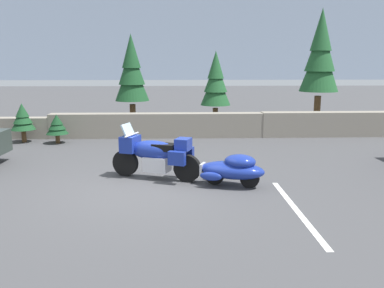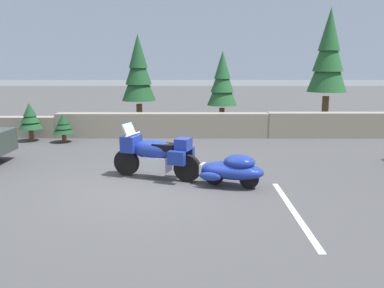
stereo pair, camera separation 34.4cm
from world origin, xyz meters
name	(u,v)px [view 1 (the left image)]	position (x,y,z in m)	size (l,w,h in m)	color
ground_plane	(144,188)	(0.00, 0.00, 0.00)	(80.00, 80.00, 0.00)	#424244
stone_guard_wall	(175,126)	(0.70, 6.41, 0.44)	(24.00, 0.59, 0.94)	gray
distant_ridgeline	(174,40)	(0.00, 96.39, 8.00)	(240.00, 80.00, 16.00)	#99A8BF
touring_motorcycle	(155,154)	(0.23, 0.79, 0.62)	(2.21, 1.22, 1.33)	black
car_shaped_trailer	(233,169)	(2.04, 0.10, 0.41)	(2.19, 1.19, 0.76)	black
pine_tree_tall	(320,55)	(6.63, 7.94, 3.10)	(1.58, 1.58, 4.95)	brown
pine_tree_secondary	(132,71)	(-1.04, 7.73, 2.45)	(1.37, 1.37, 3.92)	brown
pine_tree_far_right	(216,81)	(2.36, 7.92, 2.04)	(1.23, 1.23, 3.27)	brown
pine_sapling_near	(57,125)	(-3.44, 5.39, 0.64)	(0.77, 0.77, 1.02)	brown
pine_sapling_farther	(23,118)	(-4.70, 5.63, 0.87)	(0.85, 0.85, 1.39)	brown
parking_stripe_marker	(296,210)	(3.07, -1.50, 0.00)	(0.12, 3.60, 0.01)	silver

